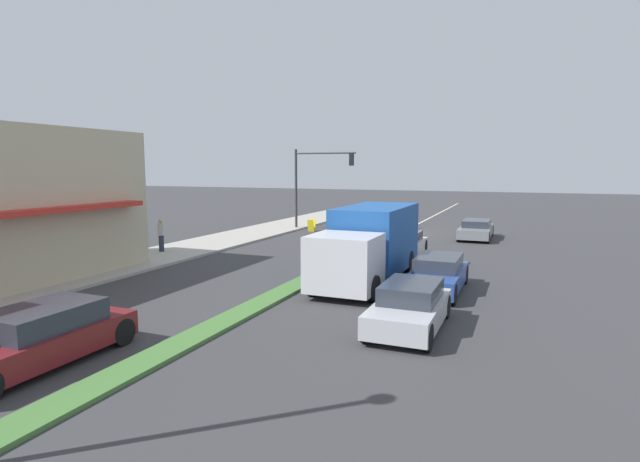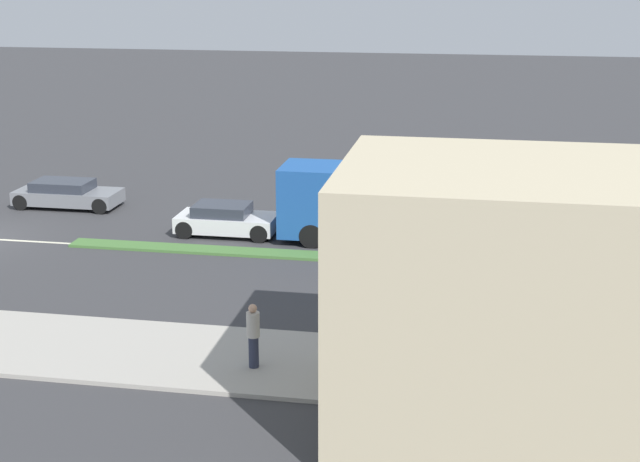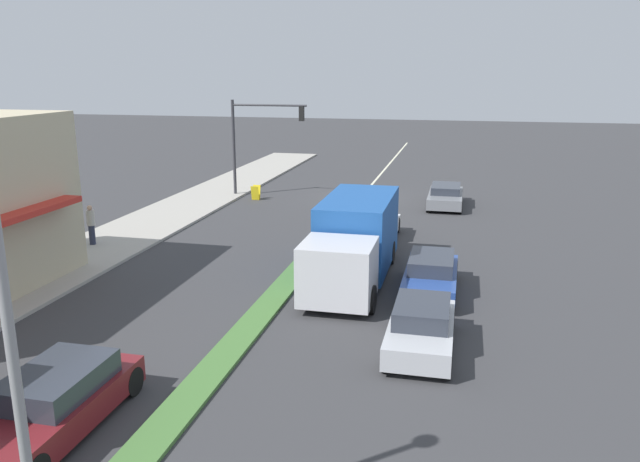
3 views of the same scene
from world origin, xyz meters
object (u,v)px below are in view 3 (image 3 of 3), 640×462
street_lamp (1,273)px  sedan_maroon (55,402)px  delivery_truck (354,240)px  van_white (376,226)px  traffic_signal_main (256,131)px  coupe_blue (431,275)px  suv_grey (445,196)px  sedan_silver (421,328)px  pedestrian (91,224)px  warning_aframe_sign (256,193)px

street_lamp → sedan_maroon: size_ratio=1.69×
delivery_truck → van_white: bearing=-90.0°
traffic_signal_main → coupe_blue: 18.71m
suv_grey → coupe_blue: bearing=90.0°
suv_grey → sedan_silver: bearing=90.0°
van_white → sedan_silver: (-2.80, 11.14, 0.02)m
street_lamp → sedan_silver: bearing=-118.5°
pedestrian → warning_aframe_sign: 11.81m
traffic_signal_main → suv_grey: traffic_signal_main is taller
traffic_signal_main → warning_aframe_sign: 3.62m
suv_grey → street_lamp: bearing=80.0°
street_lamp → sedan_maroon: street_lamp is taller
warning_aframe_sign → coupe_blue: bearing=128.5°
delivery_truck → sedan_maroon: (4.40, 11.13, -0.83)m
traffic_signal_main → van_white: size_ratio=1.47×
street_lamp → van_white: 20.91m
pedestrian → warning_aframe_sign: (-3.57, -11.24, -0.60)m
delivery_truck → suv_grey: size_ratio=1.68×
street_lamp → warning_aframe_sign: (5.91, -27.54, -4.35)m
traffic_signal_main → delivery_truck: traffic_signal_main is taller
traffic_signal_main → suv_grey: (-11.12, 0.25, -3.32)m
sedan_silver → street_lamp: bearing=61.5°
warning_aframe_sign → van_white: (-8.11, 7.17, 0.17)m
delivery_truck → sedan_silver: size_ratio=1.95×
delivery_truck → sedan_maroon: delivery_truck is taller
warning_aframe_sign → street_lamp: bearing=102.1°
pedestrian → suv_grey: bearing=-140.4°
pedestrian → van_white: (-11.69, -4.07, -0.43)m
street_lamp → van_white: street_lamp is taller
traffic_signal_main → coupe_blue: size_ratio=1.34×
warning_aframe_sign → sedan_silver: 21.32m
street_lamp → van_white: bearing=-96.2°
delivery_truck → van_white: delivery_truck is taller
traffic_signal_main → pedestrian: size_ratio=3.27×
delivery_truck → sedan_silver: 6.16m
sedan_maroon → van_white: size_ratio=1.14×
van_white → coupe_blue: bearing=113.2°
pedestrian → coupe_blue: 14.70m
warning_aframe_sign → delivery_truck: delivery_truck is taller
street_lamp → traffic_signal_main: bearing=-77.9°
sedan_maroon → sedan_silver: sedan_maroon is taller
street_lamp → sedan_maroon: 5.86m
delivery_truck → sedan_maroon: bearing=68.4°
suv_grey → van_white: bearing=70.5°
pedestrian → suv_grey: size_ratio=0.38×
warning_aframe_sign → van_white: size_ratio=0.22×
traffic_signal_main → sedan_maroon: traffic_signal_main is taller
warning_aframe_sign → suv_grey: bearing=-176.2°
pedestrian → delivery_truck: (-11.69, 1.65, 0.44)m
traffic_signal_main → street_lamp: bearing=102.1°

